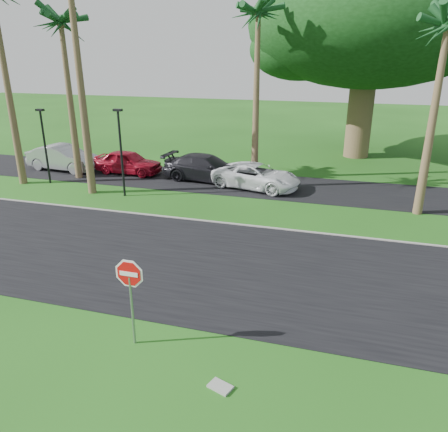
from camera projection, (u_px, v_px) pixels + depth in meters
name	position (u px, v px, depth m)	size (l,w,h in m)	color
ground	(163.00, 286.00, 14.60)	(120.00, 120.00, 0.00)	#1B4912
road	(185.00, 260.00, 16.39)	(120.00, 8.00, 0.02)	black
parking_strip	(249.00, 184.00, 25.82)	(120.00, 5.00, 0.02)	black
curb	(217.00, 222.00, 20.02)	(120.00, 0.12, 0.06)	gray
stop_sign_near	(130.00, 285.00, 11.14)	(1.05, 0.07, 2.62)	gray
palm_left_mid	(61.00, 26.00, 24.17)	(5.00, 5.00, 10.00)	brown
palm_center	(258.00, 17.00, 23.94)	(5.00, 5.00, 10.50)	brown
palm_right_near	(447.00, 31.00, 18.33)	(5.00, 5.00, 9.50)	brown
canopy_tree	(369.00, 27.00, 29.63)	(16.50, 16.50, 13.12)	brown
streetlight_left	(44.00, 141.00, 25.26)	(0.45, 0.25, 4.34)	black
streetlight_right	(121.00, 148.00, 22.87)	(0.45, 0.25, 4.64)	black
car_silver	(64.00, 158.00, 28.66)	(1.73, 4.95, 1.63)	#9EA1A5
car_red	(128.00, 162.00, 27.88)	(1.74, 4.33, 1.48)	maroon
car_dark	(206.00, 168.00, 26.38)	(2.16, 5.31, 1.54)	black
car_minivan	(256.00, 176.00, 24.87)	(2.32, 5.04, 1.40)	white
utility_slab	(220.00, 387.00, 10.18)	(0.55, 0.35, 0.06)	gray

